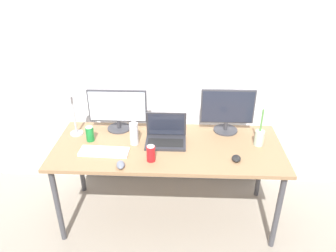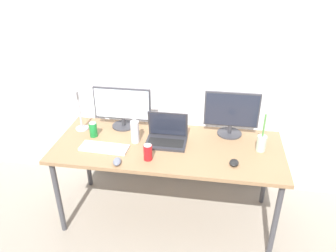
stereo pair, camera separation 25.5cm
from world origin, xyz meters
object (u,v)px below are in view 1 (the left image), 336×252
object	(u,v)px
laptop_silver	(166,136)
bamboo_vase	(259,137)
work_desk	(168,152)
water_bottle	(134,132)
monitor_left	(118,109)
mouse_by_keyboard	(121,165)
monitor_center	(227,110)
keyboard_main	(104,152)
desk_lamp	(70,100)
mouse_by_laptop	(236,158)
soda_can_near_keyboard	(151,153)
soda_can_by_laptop	(90,134)

from	to	relation	value
laptop_silver	bamboo_vase	xyz separation A→B (m)	(0.75, -0.02, 0.01)
work_desk	water_bottle	distance (m)	0.32
monitor_left	water_bottle	world-z (taller)	monitor_left
laptop_silver	bamboo_vase	bearing A→B (deg)	-1.31
mouse_by_keyboard	water_bottle	distance (m)	0.34
work_desk	monitor_center	size ratio (longest dim) A/B	4.07
monitor_left	keyboard_main	distance (m)	0.43
keyboard_main	desk_lamp	distance (m)	0.50
laptop_silver	mouse_by_keyboard	bearing A→B (deg)	-130.32
work_desk	laptop_silver	distance (m)	0.13
keyboard_main	monitor_center	bearing A→B (deg)	24.37
laptop_silver	mouse_by_keyboard	distance (m)	0.48
bamboo_vase	mouse_by_laptop	bearing A→B (deg)	-132.31
monitor_left	desk_lamp	bearing A→B (deg)	-156.64
work_desk	soda_can_near_keyboard	distance (m)	0.27
laptop_silver	bamboo_vase	world-z (taller)	bamboo_vase
mouse_by_laptop	keyboard_main	bearing A→B (deg)	-174.44
laptop_silver	soda_can_near_keyboard	world-z (taller)	laptop_silver
soda_can_near_keyboard	work_desk	bearing A→B (deg)	61.34
monitor_left	mouse_by_laptop	distance (m)	1.08
soda_can_by_laptop	monitor_left	bearing A→B (deg)	45.86
soda_can_near_keyboard	keyboard_main	bearing A→B (deg)	166.67
work_desk	mouse_by_laptop	size ratio (longest dim) A/B	20.18
monitor_left	water_bottle	xyz separation A→B (m)	(0.17, -0.24, -0.08)
bamboo_vase	desk_lamp	distance (m)	1.54
monitor_center	mouse_by_keyboard	bearing A→B (deg)	-145.10
keyboard_main	mouse_by_laptop	xyz separation A→B (m)	(1.01, -0.06, 0.01)
soda_can_by_laptop	bamboo_vase	size ratio (longest dim) A/B	0.40
laptop_silver	soda_can_near_keyboard	distance (m)	0.29
monitor_center	desk_lamp	world-z (taller)	desk_lamp
keyboard_main	bamboo_vase	world-z (taller)	bamboo_vase
soda_can_by_laptop	desk_lamp	size ratio (longest dim) A/B	0.26
work_desk	mouse_by_keyboard	xyz separation A→B (m)	(-0.33, -0.31, 0.08)
laptop_silver	water_bottle	world-z (taller)	laptop_silver
keyboard_main	mouse_by_laptop	world-z (taller)	mouse_by_laptop
mouse_by_keyboard	laptop_silver	bearing A→B (deg)	39.23
monitor_left	desk_lamp	size ratio (longest dim) A/B	1.03
laptop_silver	soda_can_near_keyboard	bearing A→B (deg)	-109.42
keyboard_main	soda_can_by_laptop	bearing A→B (deg)	132.55
mouse_by_keyboard	soda_can_by_laptop	bearing A→B (deg)	120.51
mouse_by_laptop	bamboo_vase	world-z (taller)	bamboo_vase
laptop_silver	water_bottle	bearing A→B (deg)	-170.16
mouse_by_keyboard	bamboo_vase	distance (m)	1.12
keyboard_main	mouse_by_laptop	size ratio (longest dim) A/B	4.19
mouse_by_keyboard	desk_lamp	size ratio (longest dim) A/B	0.21
monitor_center	desk_lamp	xyz separation A→B (m)	(-1.28, -0.16, 0.13)
monitor_left	keyboard_main	world-z (taller)	monitor_left
soda_can_by_laptop	desk_lamp	xyz separation A→B (m)	(-0.15, 0.06, 0.27)
mouse_by_keyboard	soda_can_near_keyboard	world-z (taller)	soda_can_near_keyboard
water_bottle	soda_can_near_keyboard	world-z (taller)	water_bottle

